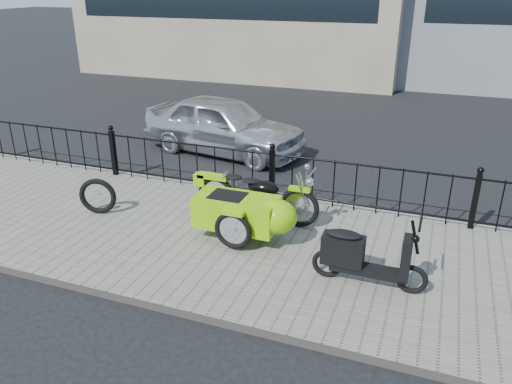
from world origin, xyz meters
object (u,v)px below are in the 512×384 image
at_px(scooter, 361,257).
at_px(spare_tire, 98,196).
at_px(sedan_car, 224,125).
at_px(motorcycle_sidecar, 251,209).

distance_m(scooter, spare_tire, 4.72).
bearing_deg(spare_tire, sedan_car, 82.78).
xyz_separation_m(scooter, sedan_car, (-4.15, 4.80, 0.16)).
relative_size(spare_tire, sedan_car, 0.16).
bearing_deg(sedan_car, spare_tire, -177.73).
height_order(motorcycle_sidecar, sedan_car, sedan_car).
bearing_deg(scooter, sedan_car, 130.84).
distance_m(spare_tire, sedan_car, 4.25).
bearing_deg(motorcycle_sidecar, sedan_car, 119.25).
distance_m(motorcycle_sidecar, spare_tire, 2.82).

